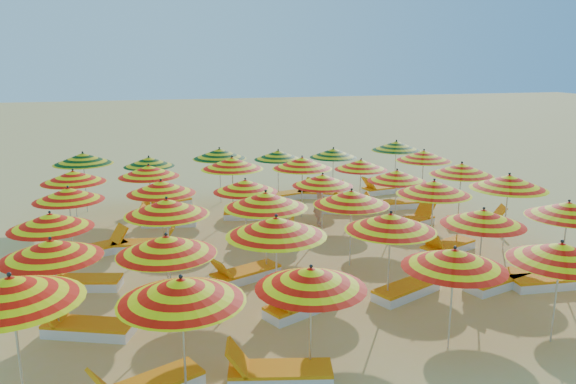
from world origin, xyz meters
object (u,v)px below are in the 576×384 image
object	(u,v)px
lounger_17	(251,214)
umbrella_20	(245,186)
umbrella_7	(166,245)
umbrella_25	(149,171)
umbrella_26	(232,163)
lounger_4	(301,306)
umbrella_16	(434,188)
lounger_7	(548,281)
lounger_18	(344,208)
umbrella_30	(83,159)
umbrella_31	(149,162)
lounger_10	(447,247)
lounger_22	(322,194)
umbrella_32	(219,154)
umbrella_4	(561,252)
umbrella_35	(396,146)
lounger_3	(87,327)
lounger_19	(410,203)
lounger_13	(266,235)
umbrella_1	(181,290)
umbrella_3	(454,259)
lounger_5	(408,289)
beachgoer_a	(320,201)
umbrella_11	(568,210)
umbrella_29	(424,156)
umbrella_6	(51,249)
umbrella_17	(509,182)
umbrella_13	(167,207)
umbrella_9	(391,222)
umbrella_0	(11,289)
lounger_21	(294,194)
lounger_1	(277,373)
umbrella_19	(161,187)
lounger_23	(383,189)
umbrella_34	(333,153)
umbrella_22	(397,176)
umbrella_24	(73,177)
lounger_11	(97,249)
umbrella_10	(483,217)
lounger_20	(166,203)
lounger_12	(146,245)
umbrella_12	(50,221)
lounger_8	(81,282)
umbrella_23	(462,169)
lounger_16	(168,221)
umbrella_28	(361,165)
umbrella_15	(351,198)
lounger_6	(496,281)

from	to	relation	value
lounger_17	umbrella_20	bearing A→B (deg)	-92.80
umbrella_7	umbrella_25	xyz separation A→B (m)	(-0.08, 7.38, -0.01)
umbrella_26	lounger_4	world-z (taller)	umbrella_26
umbrella_16	umbrella_20	xyz separation A→B (m)	(-4.64, 2.22, -0.15)
lounger_7	lounger_18	distance (m)	7.71
umbrella_30	umbrella_31	distance (m)	2.18
lounger_10	lounger_22	size ratio (longest dim) A/B	1.00
umbrella_30	umbrella_32	size ratio (longest dim) A/B	0.83
umbrella_4	umbrella_35	size ratio (longest dim) A/B	1.09
lounger_3	lounger_17	bearing A→B (deg)	-101.08
lounger_19	lounger_17	bearing A→B (deg)	-178.05
lounger_13	umbrella_4	bearing A→B (deg)	-44.89
umbrella_1	lounger_18	bearing A→B (deg)	56.51
umbrella_3	lounger_5	size ratio (longest dim) A/B	1.16
umbrella_3	umbrella_20	size ratio (longest dim) A/B	1.05
umbrella_3	beachgoer_a	bearing A→B (deg)	88.48
umbrella_11	umbrella_29	bearing A→B (deg)	87.88
umbrella_6	umbrella_17	xyz separation A→B (m)	(11.32, 1.99, 0.18)
umbrella_3	umbrella_13	size ratio (longest dim) A/B	0.92
umbrella_9	umbrella_17	bearing A→B (deg)	26.58
umbrella_0	umbrella_9	world-z (taller)	umbrella_0
umbrella_20	lounger_10	distance (m)	5.82
lounger_19	lounger_21	xyz separation A→B (m)	(-3.61, 2.40, 0.00)
lounger_21	umbrella_35	bearing A→B (deg)	-14.31
lounger_22	beachgoer_a	distance (m)	3.62
lounger_19	lounger_22	bearing A→B (deg)	143.57
lounger_1	umbrella_6	bearing A→B (deg)	-22.76
umbrella_19	lounger_7	world-z (taller)	umbrella_19
lounger_23	lounger_13	bearing A→B (deg)	27.95
umbrella_20	umbrella_32	bearing A→B (deg)	89.80
beachgoer_a	umbrella_3	bearing A→B (deg)	-173.49
umbrella_19	lounger_21	bearing A→B (deg)	41.97
umbrella_16	umbrella_34	size ratio (longest dim) A/B	0.89
umbrella_22	umbrella_35	bearing A→B (deg)	64.14
umbrella_24	umbrella_31	size ratio (longest dim) A/B	1.19
umbrella_1	lounger_3	xyz separation A→B (m)	(-1.64, 2.61, -1.67)
lounger_7	lounger_11	distance (m)	11.45
umbrella_10	umbrella_1	bearing A→B (deg)	-160.28
umbrella_3	lounger_4	xyz separation A→B (m)	(-2.20, 2.13, -1.59)
lounger_10	lounger_11	bearing A→B (deg)	-36.57
lounger_20	umbrella_1	bearing A→B (deg)	64.95
lounger_12	umbrella_29	bearing A→B (deg)	22.73
umbrella_12	lounger_23	world-z (taller)	umbrella_12
lounger_19	umbrella_30	bearing A→B (deg)	170.65
lounger_8	lounger_18	bearing A→B (deg)	-136.31
umbrella_23	umbrella_30	size ratio (longest dim) A/B	1.12
umbrella_24	lounger_16	distance (m)	3.14
umbrella_30	lounger_11	bearing A→B (deg)	-83.37
umbrella_24	umbrella_28	bearing A→B (deg)	-0.42
umbrella_15	lounger_6	bearing A→B (deg)	-39.42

